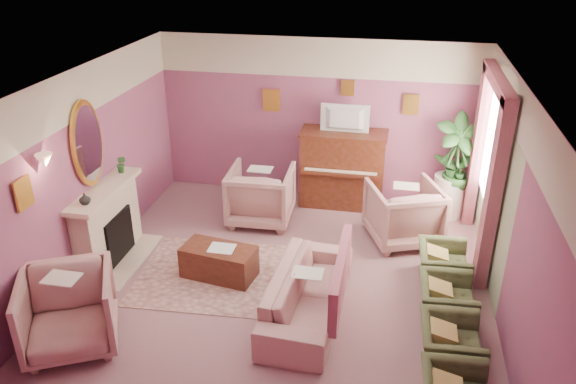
% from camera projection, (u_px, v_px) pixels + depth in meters
% --- Properties ---
extents(floor, '(5.50, 6.00, 0.01)m').
position_uv_depth(floor, '(282.00, 287.00, 7.61)').
color(floor, '#91646A').
rests_on(floor, ground).
extents(ceiling, '(5.50, 6.00, 0.01)m').
position_uv_depth(ceiling, '(281.00, 84.00, 6.41)').
color(ceiling, silver).
rests_on(ceiling, wall_back).
extents(wall_back, '(5.50, 0.02, 2.80)m').
position_uv_depth(wall_back, '(317.00, 120.00, 9.67)').
color(wall_back, '#754370').
rests_on(wall_back, floor).
extents(wall_front, '(5.50, 0.02, 2.80)m').
position_uv_depth(wall_front, '(203.00, 358.00, 4.35)').
color(wall_front, '#754370').
rests_on(wall_front, floor).
extents(wall_left, '(0.02, 6.00, 2.80)m').
position_uv_depth(wall_left, '(81.00, 177.00, 7.49)').
color(wall_left, '#754370').
rests_on(wall_left, floor).
extents(wall_right, '(0.02, 6.00, 2.80)m').
position_uv_depth(wall_right, '(513.00, 214.00, 6.53)').
color(wall_right, '#754370').
rests_on(wall_right, floor).
extents(picture_rail_band, '(5.50, 0.01, 0.65)m').
position_uv_depth(picture_rail_band, '(319.00, 58.00, 9.20)').
color(picture_rail_band, beige).
rests_on(picture_rail_band, wall_back).
extents(stripe_panel, '(0.01, 3.00, 2.15)m').
position_uv_depth(stripe_panel, '(493.00, 192.00, 7.82)').
color(stripe_panel, '#99A780').
rests_on(stripe_panel, wall_right).
extents(fireplace_surround, '(0.30, 1.40, 1.10)m').
position_uv_depth(fireplace_surround, '(108.00, 226.00, 8.01)').
color(fireplace_surround, beige).
rests_on(fireplace_surround, floor).
extents(fireplace_inset, '(0.18, 0.72, 0.68)m').
position_uv_depth(fireplace_inset, '(116.00, 236.00, 8.06)').
color(fireplace_inset, black).
rests_on(fireplace_inset, floor).
extents(fire_ember, '(0.06, 0.54, 0.10)m').
position_uv_depth(fire_ember, '(120.00, 247.00, 8.13)').
color(fire_ember, orange).
rests_on(fire_ember, floor).
extents(mantel_shelf, '(0.40, 1.55, 0.07)m').
position_uv_depth(mantel_shelf, '(104.00, 190.00, 7.76)').
color(mantel_shelf, beige).
rests_on(mantel_shelf, fireplace_surround).
extents(hearth, '(0.55, 1.50, 0.02)m').
position_uv_depth(hearth, '(125.00, 260.00, 8.20)').
color(hearth, beige).
rests_on(hearth, floor).
extents(mirror_frame, '(0.04, 0.72, 1.20)m').
position_uv_depth(mirror_frame, '(87.00, 144.00, 7.49)').
color(mirror_frame, gold).
rests_on(mirror_frame, wall_left).
extents(mirror_glass, '(0.01, 0.60, 1.06)m').
position_uv_depth(mirror_glass, '(89.00, 144.00, 7.49)').
color(mirror_glass, silver).
rests_on(mirror_glass, wall_left).
extents(sconce_shade, '(0.20, 0.20, 0.16)m').
position_uv_depth(sconce_shade, '(44.00, 161.00, 6.47)').
color(sconce_shade, tan).
rests_on(sconce_shade, wall_left).
extents(piano, '(1.40, 0.60, 1.30)m').
position_uv_depth(piano, '(342.00, 170.00, 9.62)').
color(piano, '#502313').
rests_on(piano, floor).
extents(piano_keyshelf, '(1.30, 0.12, 0.06)m').
position_uv_depth(piano_keyshelf, '(340.00, 174.00, 9.28)').
color(piano_keyshelf, '#502313').
rests_on(piano_keyshelf, piano).
extents(piano_keys, '(1.20, 0.08, 0.02)m').
position_uv_depth(piano_keys, '(340.00, 172.00, 9.26)').
color(piano_keys, beige).
rests_on(piano_keys, piano).
extents(piano_top, '(1.45, 0.65, 0.04)m').
position_uv_depth(piano_top, '(344.00, 133.00, 9.34)').
color(piano_top, '#502313').
rests_on(piano_top, piano).
extents(television, '(0.80, 0.12, 0.48)m').
position_uv_depth(television, '(344.00, 117.00, 9.17)').
color(television, black).
rests_on(television, piano).
extents(print_back_left, '(0.30, 0.03, 0.38)m').
position_uv_depth(print_back_left, '(271.00, 100.00, 9.64)').
color(print_back_left, gold).
rests_on(print_back_left, wall_back).
extents(print_back_right, '(0.26, 0.03, 0.34)m').
position_uv_depth(print_back_right, '(411.00, 105.00, 9.20)').
color(print_back_right, gold).
rests_on(print_back_right, wall_back).
extents(print_back_mid, '(0.22, 0.03, 0.26)m').
position_uv_depth(print_back_mid, '(348.00, 88.00, 9.29)').
color(print_back_mid, gold).
rests_on(print_back_mid, wall_back).
extents(print_left_wall, '(0.03, 0.28, 0.36)m').
position_uv_depth(print_left_wall, '(23.00, 193.00, 6.29)').
color(print_left_wall, gold).
rests_on(print_left_wall, wall_left).
extents(window_blind, '(0.03, 1.40, 1.80)m').
position_uv_depth(window_blind, '(495.00, 143.00, 7.78)').
color(window_blind, silver).
rests_on(window_blind, wall_right).
extents(curtain_left, '(0.16, 0.34, 2.60)m').
position_uv_depth(curtain_left, '(493.00, 197.00, 7.15)').
color(curtain_left, '#9E4B5D').
rests_on(curtain_left, floor).
extents(curtain_right, '(0.16, 0.34, 2.60)m').
position_uv_depth(curtain_right, '(478.00, 147.00, 8.78)').
color(curtain_right, '#9E4B5D').
rests_on(curtain_right, floor).
extents(pelmet, '(0.16, 2.20, 0.16)m').
position_uv_depth(pelmet, '(499.00, 82.00, 7.42)').
color(pelmet, '#9E4B5D').
rests_on(pelmet, wall_right).
extents(mantel_plant, '(0.16, 0.16, 0.28)m').
position_uv_depth(mantel_plant, '(121.00, 164.00, 8.17)').
color(mantel_plant, '#275B25').
rests_on(mantel_plant, mantel_shelf).
extents(mantel_vase, '(0.16, 0.16, 0.16)m').
position_uv_depth(mantel_vase, '(85.00, 199.00, 7.27)').
color(mantel_vase, beige).
rests_on(mantel_vase, mantel_shelf).
extents(area_rug, '(2.60, 1.94, 0.01)m').
position_uv_depth(area_rug, '(229.00, 275.00, 7.85)').
color(area_rug, '#A4796E').
rests_on(area_rug, floor).
extents(coffee_table, '(1.07, 0.65, 0.45)m').
position_uv_depth(coffee_table, '(219.00, 262.00, 7.76)').
color(coffee_table, '#4F2517').
rests_on(coffee_table, floor).
extents(table_paper, '(0.35, 0.28, 0.01)m').
position_uv_depth(table_paper, '(222.00, 248.00, 7.65)').
color(table_paper, silver).
rests_on(table_paper, coffee_table).
extents(sofa, '(0.70, 2.10, 0.85)m').
position_uv_depth(sofa, '(308.00, 285.00, 6.92)').
color(sofa, tan).
rests_on(sofa, floor).
extents(sofa_throw, '(0.11, 1.59, 0.58)m').
position_uv_depth(sofa_throw, '(341.00, 277.00, 6.77)').
color(sofa_throw, '#9E4B5D').
rests_on(sofa_throw, sofa).
extents(floral_armchair_left, '(0.99, 0.99, 1.04)m').
position_uv_depth(floral_armchair_left, '(261.00, 192.00, 9.11)').
color(floral_armchair_left, tan).
rests_on(floral_armchair_left, floor).
extents(floral_armchair_right, '(0.99, 0.99, 1.04)m').
position_uv_depth(floral_armchair_right, '(404.00, 210.00, 8.53)').
color(floral_armchair_right, tan).
rests_on(floral_armchair_right, floor).
extents(floral_armchair_front, '(0.99, 0.99, 1.04)m').
position_uv_depth(floral_armchair_front, '(68.00, 308.00, 6.34)').
color(floral_armchair_front, tan).
rests_on(floral_armchair_front, floor).
extents(olive_chair_b, '(0.55, 0.78, 0.67)m').
position_uv_depth(olive_chair_b, '(451.00, 339.00, 6.15)').
color(olive_chair_b, '#424C2A').
rests_on(olive_chair_b, floor).
extents(olive_chair_c, '(0.55, 0.78, 0.67)m').
position_uv_depth(olive_chair_c, '(447.00, 295.00, 6.88)').
color(olive_chair_c, '#424C2A').
rests_on(olive_chair_c, floor).
extents(olive_chair_d, '(0.55, 0.78, 0.67)m').
position_uv_depth(olive_chair_d, '(444.00, 260.00, 7.60)').
color(olive_chair_d, '#424C2A').
rests_on(olive_chair_d, floor).
extents(side_table, '(0.52, 0.52, 0.70)m').
position_uv_depth(side_table, '(448.00, 195.00, 9.39)').
color(side_table, silver).
rests_on(side_table, floor).
extents(side_plant_big, '(0.30, 0.30, 0.34)m').
position_uv_depth(side_plant_big, '(452.00, 167.00, 9.17)').
color(side_plant_big, '#275B25').
rests_on(side_plant_big, side_table).
extents(side_plant_small, '(0.16, 0.16, 0.28)m').
position_uv_depth(side_plant_small, '(460.00, 171.00, 9.07)').
color(side_plant_small, '#275B25').
rests_on(side_plant_small, side_table).
extents(palm_pot, '(0.34, 0.34, 0.34)m').
position_uv_depth(palm_pot, '(450.00, 207.00, 9.41)').
color(palm_pot, '#A06C49').
rests_on(palm_pot, floor).
extents(palm_plant, '(0.76, 0.76, 1.44)m').
position_uv_depth(palm_plant, '(457.00, 157.00, 9.02)').
color(palm_plant, '#275B25').
rests_on(palm_plant, palm_pot).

